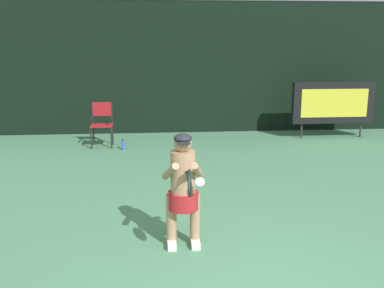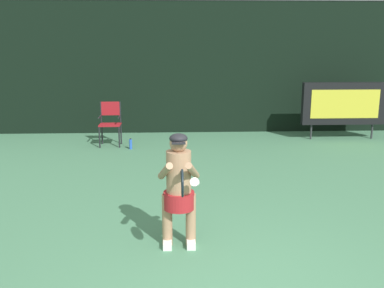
{
  "view_description": "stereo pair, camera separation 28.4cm",
  "coord_description": "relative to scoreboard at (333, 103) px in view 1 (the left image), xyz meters",
  "views": [
    {
      "loc": [
        -0.89,
        -4.0,
        2.57
      ],
      "look_at": [
        -0.33,
        2.46,
        1.05
      ],
      "focal_mm": 41.58,
      "sensor_mm": 36.0,
      "label": 1
    },
    {
      "loc": [
        -0.61,
        -4.02,
        2.57
      ],
      "look_at": [
        -0.33,
        2.46,
        1.05
      ],
      "focal_mm": 41.58,
      "sensor_mm": 36.0,
      "label": 2
    }
  ],
  "objects": [
    {
      "name": "tennis_player",
      "position": [
        -4.43,
        -6.14,
        -0.15
      ],
      "size": [
        0.53,
        0.61,
        1.46
      ],
      "color": "white",
      "rests_on": "ground"
    },
    {
      "name": "scoreboard",
      "position": [
        0.0,
        0.0,
        0.0
      ],
      "size": [
        2.2,
        0.21,
        1.5
      ],
      "color": "black",
      "rests_on": "ground"
    },
    {
      "name": "tennis_racket",
      "position": [
        -4.39,
        -6.72,
        0.09
      ],
      "size": [
        0.03,
        0.6,
        0.31
      ],
      "rotation": [
        0.0,
        0.0,
        -0.24
      ],
      "color": "black"
    },
    {
      "name": "backdrop_screen",
      "position": [
        -3.88,
        1.11,
        0.86
      ],
      "size": [
        18.0,
        0.12,
        3.66
      ],
      "color": "black",
      "rests_on": "ground"
    },
    {
      "name": "water_bottle",
      "position": [
        -5.52,
        -0.91,
        -0.82
      ],
      "size": [
        0.07,
        0.07,
        0.27
      ],
      "color": "blue",
      "rests_on": "ground"
    },
    {
      "name": "umpire_chair",
      "position": [
        -6.05,
        -0.48,
        -0.33
      ],
      "size": [
        0.52,
        0.44,
        1.08
      ],
      "color": "black",
      "rests_on": "ground"
    }
  ]
}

